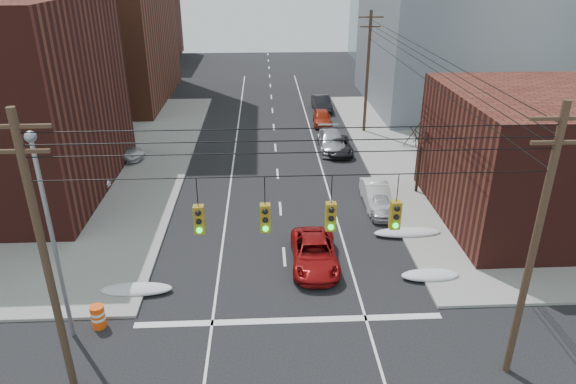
{
  "coord_description": "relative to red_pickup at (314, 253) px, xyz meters",
  "views": [
    {
      "loc": [
        -1.0,
        -12.28,
        15.01
      ],
      "look_at": [
        0.31,
        14.04,
        3.0
      ],
      "focal_mm": 32.0,
      "sensor_mm": 36.0,
      "label": 1
    }
  ],
  "objects": [
    {
      "name": "lot_car_c",
      "position": [
        -20.06,
        11.05,
        0.2
      ],
      "size": [
        5.7,
        4.14,
        1.53
      ],
      "primitive_type": "imported",
      "rotation": [
        0.0,
        0.0,
        2.0
      ],
      "color": "black",
      "rests_on": "sidewalk_nw"
    },
    {
      "name": "snow_east_far",
      "position": [
        5.83,
        2.9,
        -0.51
      ],
      "size": [
        4.0,
        1.08,
        0.42
      ],
      "primitive_type": "ellipsoid",
      "color": "silver",
      "rests_on": "ground"
    },
    {
      "name": "street_light",
      "position": [
        -11.07,
        -5.1,
        4.82
      ],
      "size": [
        0.44,
        0.44,
        9.32
      ],
      "color": "gray",
      "rests_on": "ground"
    },
    {
      "name": "utility_pole_left",
      "position": [
        -10.07,
        -8.1,
        5.06
      ],
      "size": [
        2.2,
        0.28,
        11.0
      ],
      "color": "#473323",
      "rests_on": "ground"
    },
    {
      "name": "building_brick_far",
      "position": [
        -27.57,
        62.9,
        5.28
      ],
      "size": [
        22.0,
        18.0,
        12.0
      ],
      "primitive_type": "cube",
      "color": "#441914",
      "rests_on": "ground"
    },
    {
      "name": "parked_car_d",
      "position": [
        3.23,
        18.16,
        0.07
      ],
      "size": [
        2.27,
        5.47,
        1.58
      ],
      "primitive_type": "imported",
      "rotation": [
        0.0,
        0.0,
        -0.01
      ],
      "color": "#ACACB1",
      "rests_on": "ground"
    },
    {
      "name": "lot_car_a",
      "position": [
        -15.82,
        10.19,
        0.17
      ],
      "size": [
        4.73,
        2.47,
        1.49
      ],
      "primitive_type": "imported",
      "rotation": [
        0.0,
        0.0,
        1.36
      ],
      "color": "silver",
      "rests_on": "sidewalk_nw"
    },
    {
      "name": "traffic_signals",
      "position": [
        -1.48,
        -8.13,
        6.45
      ],
      "size": [
        17.0,
        0.42,
        2.02
      ],
      "color": "black",
      "rests_on": "ground"
    },
    {
      "name": "lot_car_b",
      "position": [
        -14.53,
        16.34,
        0.09
      ],
      "size": [
        5.2,
        3.67,
        1.32
      ],
      "primitive_type": "imported",
      "rotation": [
        0.0,
        0.0,
        1.22
      ],
      "color": "#BBBBC0",
      "rests_on": "sidewalk_nw"
    },
    {
      "name": "parked_car_a",
      "position": [
        4.83,
        5.87,
        -0.11
      ],
      "size": [
        1.65,
        3.67,
        1.23
      ],
      "primitive_type": "imported",
      "rotation": [
        0.0,
        0.0,
        -0.06
      ],
      "color": "silver",
      "rests_on": "ground"
    },
    {
      "name": "bare_tree",
      "position": [
        8.01,
        8.9,
        1.6
      ],
      "size": [
        2.09,
        2.2,
        4.93
      ],
      "color": "black",
      "rests_on": "ground"
    },
    {
      "name": "red_pickup",
      "position": [
        0.0,
        0.0,
        0.0
      ],
      "size": [
        2.49,
        5.22,
        1.44
      ],
      "primitive_type": "imported",
      "rotation": [
        0.0,
        0.0,
        -0.02
      ],
      "color": "maroon",
      "rests_on": "ground"
    },
    {
      "name": "lot_car_d",
      "position": [
        -18.51,
        12.92,
        0.21
      ],
      "size": [
        4.9,
        3.42,
        1.55
      ],
      "primitive_type": "imported",
      "rotation": [
        0.0,
        0.0,
        1.96
      ],
      "color": "#ABABAF",
      "rests_on": "sidewalk_nw"
    },
    {
      "name": "parked_car_c",
      "position": [
        3.72,
        17.31,
        -0.08
      ],
      "size": [
        2.25,
        4.65,
        1.28
      ],
      "primitive_type": "imported",
      "rotation": [
        0.0,
        0.0,
        -0.03
      ],
      "color": "black",
      "rests_on": "ground"
    },
    {
      "name": "snow_ne",
      "position": [
        5.83,
        -1.6,
        -0.51
      ],
      "size": [
        3.0,
        1.08,
        0.42
      ],
      "primitive_type": "ellipsoid",
      "color": "silver",
      "rests_on": "ground"
    },
    {
      "name": "construction_barrel",
      "position": [
        -10.07,
        -4.6,
        -0.16
      ],
      "size": [
        0.82,
        0.82,
        1.09
      ],
      "rotation": [
        0.0,
        0.0,
        -0.41
      ],
      "color": "#F34A0C",
      "rests_on": "ground"
    },
    {
      "name": "utility_pole_far",
      "position": [
        6.93,
        22.9,
        5.06
      ],
      "size": [
        2.2,
        0.28,
        11.0
      ],
      "color": "#473323",
      "rests_on": "ground"
    },
    {
      "name": "parked_car_e",
      "position": [
        3.23,
        25.5,
        0.01
      ],
      "size": [
        1.94,
        4.36,
        1.46
      ],
      "primitive_type": "imported",
      "rotation": [
        0.0,
        0.0,
        -0.05
      ],
      "color": "#9B240E",
      "rests_on": "ground"
    },
    {
      "name": "snow_nw",
      "position": [
        -8.97,
        -2.1,
        -0.51
      ],
      "size": [
        3.5,
        1.08,
        0.42
      ],
      "primitive_type": "ellipsoid",
      "color": "silver",
      "rests_on": "ground"
    },
    {
      "name": "utility_pole_right",
      "position": [
        6.93,
        -8.1,
        5.06
      ],
      "size": [
        2.2,
        0.28,
        11.0
      ],
      "color": "#473323",
      "rests_on": "ground"
    },
    {
      "name": "parked_car_b",
      "position": [
        4.82,
        7.18,
        0.02
      ],
      "size": [
        1.64,
        4.52,
        1.48
      ],
      "primitive_type": "imported",
      "rotation": [
        0.0,
        0.0,
        -0.02
      ],
      "color": "silver",
      "rests_on": "ground"
    },
    {
      "name": "parked_car_f",
      "position": [
        3.74,
        30.67,
        0.07
      ],
      "size": [
        1.98,
        4.89,
        1.58
      ],
      "primitive_type": "imported",
      "rotation": [
        0.0,
        0.0,
        0.07
      ],
      "color": "black",
      "rests_on": "ground"
    }
  ]
}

